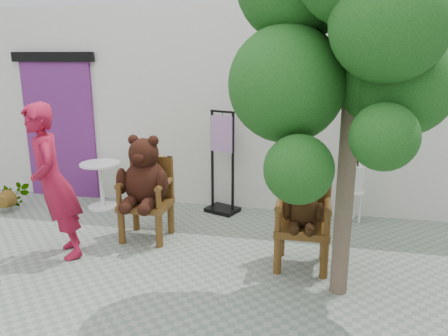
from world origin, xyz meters
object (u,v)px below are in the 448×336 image
person (53,183)px  stool_bucket (354,177)px  chair_small (303,212)px  display_stand (222,174)px  tree (344,39)px  chair_big (145,182)px  cafe_table (101,180)px

person → stool_bucket: (3.38, 1.87, -0.25)m
chair_small → display_stand: size_ratio=0.68×
display_stand → tree: 3.11m
chair_big → cafe_table: (-1.11, 0.94, -0.31)m
display_stand → person: bearing=-108.0°
cafe_table → tree: tree is taller
chair_big → tree: (2.25, -0.87, 1.66)m
chair_big → stool_bucket: stool_bucket is taller
chair_small → tree: size_ratio=0.30×
person → chair_small: bearing=60.0°
person → tree: 3.40m
display_stand → stool_bucket: (1.86, 0.00, 0.06)m
chair_big → cafe_table: chair_big is taller
chair_big → chair_small: (1.96, -0.34, -0.13)m
chair_small → tree: (0.29, -0.54, 1.79)m
cafe_table → stool_bucket: (3.69, 0.21, 0.20)m
chair_small → chair_big: bearing=170.3°
chair_big → cafe_table: bearing=139.7°
chair_big → chair_small: bearing=-9.7°
person → stool_bucket: bearing=81.0°
cafe_table → display_stand: (1.84, 0.20, 0.14)m
person → tree: bearing=49.1°
chair_small → cafe_table: 3.33m
chair_small → stool_bucket: size_ratio=0.71×
chair_big → display_stand: size_ratio=0.88×
chair_big → tree: size_ratio=0.39×
display_stand → chair_big: bearing=-101.2°
chair_small → cafe_table: size_ratio=1.47×
chair_small → cafe_table: bearing=157.4°
cafe_table → person: bearing=-79.4°
person → display_stand: bearing=102.7°
chair_small → cafe_table: (-3.07, 1.28, -0.18)m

